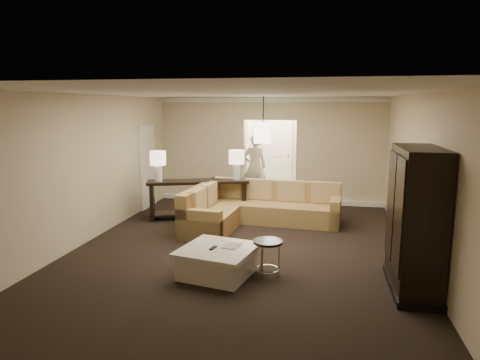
% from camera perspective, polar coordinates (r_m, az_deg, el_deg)
% --- Properties ---
extents(ground, '(8.00, 8.00, 0.00)m').
position_cam_1_polar(ground, '(7.87, 0.19, -9.29)').
color(ground, black).
rests_on(ground, ground).
extents(wall_back, '(6.00, 0.04, 2.80)m').
position_cam_1_polar(wall_back, '(11.45, 3.98, 3.95)').
color(wall_back, '#C0B891').
rests_on(wall_back, ground).
extents(wall_front, '(6.00, 0.04, 2.80)m').
position_cam_1_polar(wall_front, '(3.78, -11.44, -8.69)').
color(wall_front, '#C0B891').
rests_on(wall_front, ground).
extents(wall_left, '(0.04, 8.00, 2.80)m').
position_cam_1_polar(wall_left, '(8.60, -19.83, 1.39)').
color(wall_left, '#C0B891').
rests_on(wall_left, ground).
extents(wall_right, '(0.04, 8.00, 2.80)m').
position_cam_1_polar(wall_right, '(7.57, 23.11, 0.07)').
color(wall_right, '#C0B891').
rests_on(wall_right, ground).
extents(ceiling, '(6.00, 8.00, 0.02)m').
position_cam_1_polar(ceiling, '(7.43, 0.20, 11.55)').
color(ceiling, white).
rests_on(ceiling, wall_back).
extents(crown_molding, '(6.00, 0.10, 0.12)m').
position_cam_1_polar(crown_molding, '(11.34, 4.03, 10.62)').
color(crown_molding, silver).
rests_on(crown_molding, wall_back).
extents(baseboard, '(6.00, 0.10, 0.12)m').
position_cam_1_polar(baseboard, '(11.61, 3.87, -2.67)').
color(baseboard, silver).
rests_on(baseboard, ground).
extents(side_door, '(0.05, 0.90, 2.10)m').
position_cam_1_polar(side_door, '(11.11, -12.23, 1.74)').
color(side_door, silver).
rests_on(side_door, ground).
extents(foyer, '(1.44, 2.02, 2.80)m').
position_cam_1_polar(foyer, '(12.78, 4.72, 4.12)').
color(foyer, silver).
rests_on(foyer, ground).
extents(sectional_sofa, '(3.21, 2.49, 0.91)m').
position_cam_1_polar(sectional_sofa, '(9.41, 1.65, -3.76)').
color(sectional_sofa, brown).
rests_on(sectional_sofa, ground).
extents(coffee_table, '(1.28, 1.28, 0.45)m').
position_cam_1_polar(coffee_table, '(6.72, -2.96, -10.72)').
color(coffee_table, beige).
rests_on(coffee_table, ground).
extents(console_table, '(2.36, 1.22, 0.89)m').
position_cam_1_polar(console_table, '(9.93, -5.58, -2.08)').
color(console_table, black).
rests_on(console_table, ground).
extents(armoire, '(0.60, 1.41, 2.03)m').
position_cam_1_polar(armoire, '(6.45, 22.32, -5.36)').
color(armoire, black).
rests_on(armoire, ground).
extents(drink_table, '(0.45, 0.45, 0.56)m').
position_cam_1_polar(drink_table, '(6.63, 3.72, -9.37)').
color(drink_table, black).
rests_on(drink_table, ground).
extents(table_lamp_left, '(0.36, 0.36, 0.68)m').
position_cam_1_polar(table_lamp_left, '(9.81, -10.88, 2.47)').
color(table_lamp_left, silver).
rests_on(table_lamp_left, console_table).
extents(table_lamp_right, '(0.36, 0.36, 0.68)m').
position_cam_1_polar(table_lamp_right, '(9.85, -0.46, 2.69)').
color(table_lamp_right, silver).
rests_on(table_lamp_right, console_table).
extents(pendant_light, '(0.38, 0.38, 1.09)m').
position_cam_1_polar(pendant_light, '(10.12, 3.10, 6.31)').
color(pendant_light, black).
rests_on(pendant_light, ceiling).
extents(person, '(0.85, 0.72, 2.01)m').
position_cam_1_polar(person, '(11.85, 1.98, 2.24)').
color(person, beige).
rests_on(person, ground).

